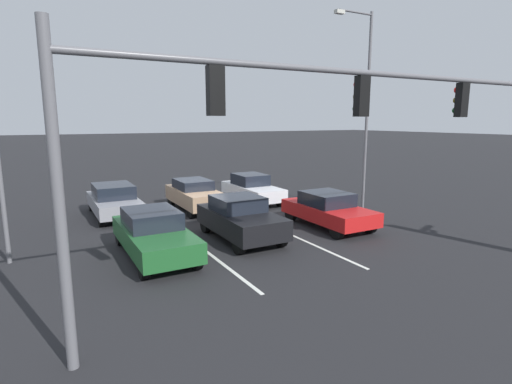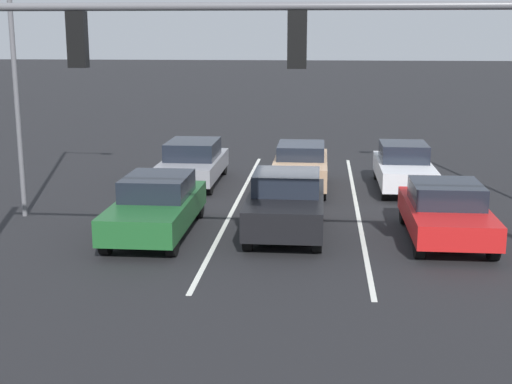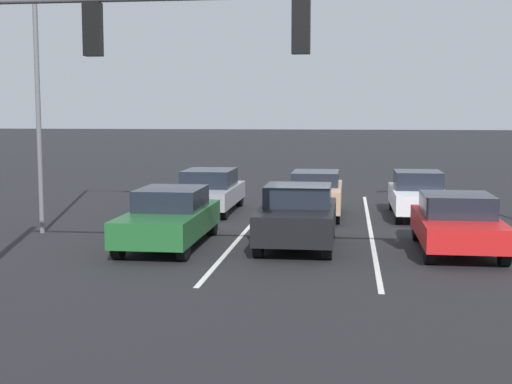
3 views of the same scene
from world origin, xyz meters
The scene contains 11 objects.
ground_plane centered at (0.00, 0.00, 0.00)m, with size 240.00×240.00×0.00m, color black.
lane_stripe_left_divider centered at (-1.82, 1.94, 0.01)m, with size 0.12×15.87×0.01m, color silver.
lane_stripe_center_divider centered at (1.82, 1.94, 0.01)m, with size 0.12×15.87×0.01m, color silver.
car_red_leftlane_front centered at (-3.87, 5.39, 0.75)m, with size 1.93×4.28×1.45m.
car_black_midlane_front centered at (0.14, 5.21, 0.81)m, with size 1.92×4.14×1.60m.
car_darkgreen_rightlane_front centered at (3.47, 5.51, 0.76)m, with size 1.84×4.70×1.50m.
car_tan_midlane_second centered at (-0.06, -0.28, 0.79)m, with size 1.74×4.24×1.51m.
car_gray_rightlane_second centered at (3.66, -0.84, 0.77)m, with size 1.88×4.49×1.49m.
car_white_leftlane_second centered at (-3.47, -0.62, 0.76)m, with size 1.72×4.40×1.52m.
traffic_signal_gantry centered at (1.86, 10.86, 4.54)m, with size 13.00×0.37×6.04m.
street_lamp_right_shoulder centered at (7.41, 4.04, 4.95)m, with size 2.16×0.24×8.58m.
Camera 2 is at (-0.75, 23.01, 5.07)m, focal length 50.00 mm.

